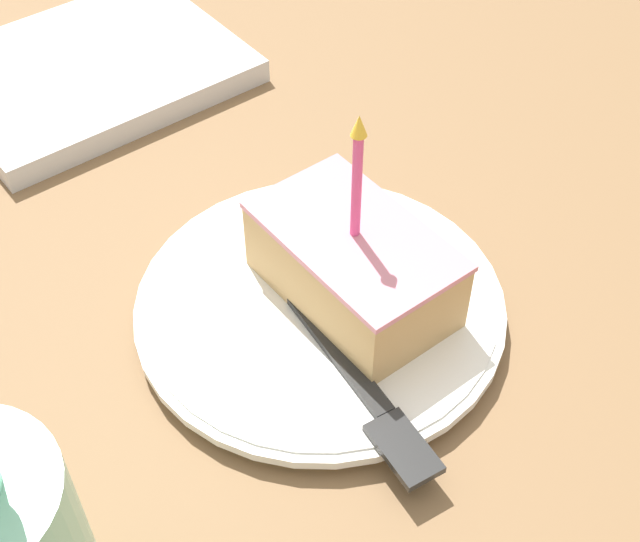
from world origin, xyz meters
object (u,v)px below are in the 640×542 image
Objects in this scene: plate at (320,307)px; marble_board at (92,70)px; cake_slice at (354,264)px; fork at (353,383)px.

marble_board is at bearing 88.04° from plate.
cake_slice reaches higher than plate.
fork is (-0.04, -0.06, -0.02)m from cake_slice.
cake_slice is 0.08m from fork.
marble_board is at bearing 91.47° from cake_slice.
marble_board is (0.04, 0.39, -0.01)m from fork.
cake_slice reaches higher than fork.
plate is 1.34× the size of fork.
marble_board is at bearing 84.63° from fork.
plate is 0.07m from fork.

